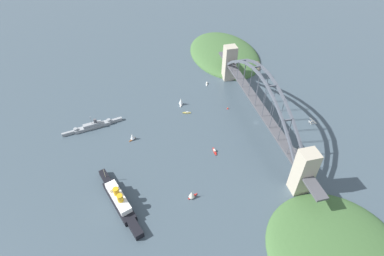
% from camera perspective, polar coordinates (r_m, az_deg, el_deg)
% --- Properties ---
extents(ground_plane, '(1400.00, 1400.00, 0.00)m').
position_cam_1_polar(ground_plane, '(368.33, 11.94, 1.05)').
color(ground_plane, '#3D4C56').
extents(harbor_arch_bridge, '(263.39, 16.04, 67.74)m').
position_cam_1_polar(harbor_arch_bridge, '(351.74, 12.55, 4.38)').
color(harbor_arch_bridge, '#ADA38E').
rests_on(harbor_arch_bridge, ground).
extents(headland_west_shore, '(110.69, 111.36, 21.59)m').
position_cam_1_polar(headland_west_shore, '(286.14, 25.94, -20.35)').
color(headland_west_shore, '#3D6033').
rests_on(headland_west_shore, ground).
extents(headland_east_shore, '(158.02, 105.49, 26.79)m').
position_cam_1_polar(headland_east_shore, '(502.36, 6.32, 13.62)').
color(headland_east_shore, '#3D6033').
rests_on(headland_east_shore, ground).
extents(ocean_liner, '(80.78, 35.13, 19.67)m').
position_cam_1_polar(ocean_liner, '(286.66, -13.64, -13.08)').
color(ocean_liner, black).
rests_on(ocean_liner, ground).
extents(naval_cruiser, '(16.45, 68.72, 16.88)m').
position_cam_1_polar(naval_cruiser, '(369.75, -18.19, 0.40)').
color(naval_cruiser, gray).
rests_on(naval_cruiser, ground).
extents(seaplane_taxiing_near_bridge, '(8.40, 8.23, 4.82)m').
position_cam_1_polar(seaplane_taxiing_near_bridge, '(343.30, 19.43, -4.02)').
color(seaplane_taxiing_near_bridge, '#B7B7B2').
rests_on(seaplane_taxiing_near_bridge, ground).
extents(seaplane_second_in_formation, '(11.50, 8.25, 4.81)m').
position_cam_1_polar(seaplane_second_in_formation, '(386.01, 21.80, 1.13)').
color(seaplane_second_in_formation, '#B7B7B2').
rests_on(seaplane_second_in_formation, ground).
extents(small_boat_0, '(10.93, 2.54, 2.30)m').
position_cam_1_polar(small_boat_0, '(325.49, 4.29, -4.39)').
color(small_boat_0, '#B2231E').
rests_on(small_boat_0, ground).
extents(small_boat_1, '(9.53, 7.15, 11.11)m').
position_cam_1_polar(small_boat_1, '(384.84, -2.11, 5.07)').
color(small_boat_1, silver).
rests_on(small_boat_1, ground).
extents(small_boat_2, '(7.16, 9.53, 9.22)m').
position_cam_1_polar(small_boat_2, '(284.22, -0.05, -12.47)').
color(small_boat_2, '#B2231E').
rests_on(small_boat_2, ground).
extents(small_boat_3, '(10.47, 4.56, 2.18)m').
position_cam_1_polar(small_boat_3, '(426.12, 2.79, 8.37)').
color(small_boat_3, silver).
rests_on(small_boat_3, ground).
extents(small_boat_4, '(3.36, 10.02, 2.19)m').
position_cam_1_polar(small_boat_4, '(373.37, -0.99, 2.92)').
color(small_boat_4, gold).
rests_on(small_boat_4, ground).
extents(small_boat_5, '(7.08, 7.87, 9.64)m').
position_cam_1_polar(small_boat_5, '(342.20, -11.23, -1.57)').
color(small_boat_5, brown).
rests_on(small_boat_5, ground).
extents(channel_marker_buoy, '(2.20, 2.20, 2.75)m').
position_cam_1_polar(channel_marker_buoy, '(382.74, 6.79, 3.77)').
color(channel_marker_buoy, red).
rests_on(channel_marker_buoy, ground).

